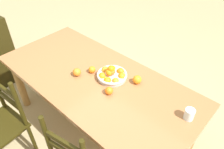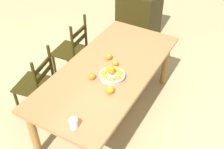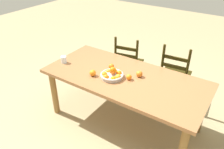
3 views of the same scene
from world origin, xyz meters
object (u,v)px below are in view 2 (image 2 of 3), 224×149
at_px(fruit_bowl, 112,75).
at_px(orange_loose_2, 109,56).
at_px(dining_table, 109,75).
at_px(chair_near_window, 72,52).
at_px(orange_loose_0, 110,90).
at_px(orange_loose_3, 92,76).
at_px(orange_loose_1, 115,63).
at_px(chair_by_cabinet, 37,85).
at_px(drinking_glass, 73,124).
at_px(cabinet, 140,16).

bearing_deg(fruit_bowl, orange_loose_2, 36.37).
relative_size(dining_table, chair_near_window, 2.09).
xyz_separation_m(orange_loose_0, orange_loose_3, (0.09, 0.27, -0.00)).
distance_m(orange_loose_0, orange_loose_1, 0.44).
height_order(orange_loose_0, orange_loose_3, orange_loose_0).
height_order(chair_by_cabinet, orange_loose_0, chair_by_cabinet).
distance_m(chair_by_cabinet, orange_loose_0, 1.03).
bearing_deg(drinking_glass, orange_loose_0, -5.94).
xyz_separation_m(chair_near_window, orange_loose_0, (-0.71, -1.01, 0.31)).
bearing_deg(orange_loose_1, chair_by_cabinet, 120.03).
relative_size(fruit_bowl, orange_loose_3, 4.02).
distance_m(cabinet, orange_loose_2, 1.68).
xyz_separation_m(fruit_bowl, orange_loose_0, (-0.22, -0.10, 0.00)).
height_order(chair_near_window, drinking_glass, chair_near_window).
bearing_deg(fruit_bowl, drinking_glass, -176.53).
height_order(chair_near_window, orange_loose_3, chair_near_window).
xyz_separation_m(chair_near_window, drinking_glass, (-1.25, -0.95, 0.32)).
relative_size(chair_near_window, drinking_glass, 10.29).
bearing_deg(orange_loose_3, dining_table, -14.82).
xyz_separation_m(fruit_bowl, orange_loose_3, (-0.13, 0.17, -0.00)).
bearing_deg(dining_table, fruit_bowl, -137.09).
relative_size(chair_near_window, orange_loose_1, 14.22).
xyz_separation_m(chair_by_cabinet, drinking_glass, (-0.48, -0.92, 0.34)).
bearing_deg(orange_loose_0, dining_table, 32.13).
bearing_deg(dining_table, orange_loose_3, 165.18).
distance_m(chair_near_window, chair_by_cabinet, 0.77).
bearing_deg(chair_by_cabinet, orange_loose_0, 82.01).
distance_m(dining_table, orange_loose_2, 0.22).
bearing_deg(drinking_glass, fruit_bowl, 3.47).
xyz_separation_m(orange_loose_1, orange_loose_2, (0.07, 0.13, 0.01)).
bearing_deg(drinking_glass, chair_near_window, 37.39).
relative_size(chair_by_cabinet, fruit_bowl, 3.23).
relative_size(chair_by_cabinet, drinking_glass, 9.86).
height_order(fruit_bowl, orange_loose_2, fruit_bowl).
distance_m(orange_loose_0, orange_loose_2, 0.57).
distance_m(dining_table, drinking_glass, 0.89).
distance_m(chair_by_cabinet, drinking_glass, 1.09).
bearing_deg(dining_table, orange_loose_1, -26.04).
xyz_separation_m(cabinet, orange_loose_2, (-1.62, -0.34, 0.30)).
bearing_deg(orange_loose_0, orange_loose_3, 71.45).
relative_size(cabinet, drinking_glass, 9.88).
relative_size(dining_table, orange_loose_2, 25.74).
bearing_deg(chair_near_window, orange_loose_2, 67.31).
relative_size(chair_by_cabinet, orange_loose_2, 11.81).
xyz_separation_m(orange_loose_2, drinking_glass, (-1.02, -0.24, 0.01)).
height_order(dining_table, orange_loose_1, orange_loose_1).
relative_size(dining_table, fruit_bowl, 7.05).
relative_size(chair_near_window, orange_loose_0, 11.99).
relative_size(cabinet, orange_loose_3, 13.03).
bearing_deg(cabinet, dining_table, -171.02).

